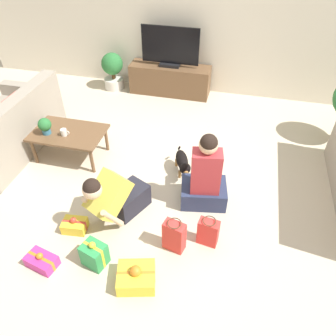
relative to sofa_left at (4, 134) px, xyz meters
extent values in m
plane|color=beige|center=(2.38, -0.13, -0.29)|extent=(16.00, 16.00, 0.00)
cube|color=beige|center=(2.38, 2.50, 1.01)|extent=(8.40, 0.06, 2.60)
cube|color=gray|center=(-0.06, 0.00, -0.08)|extent=(0.93, 1.87, 0.41)
cube|color=gray|center=(0.31, 0.00, 0.33)|extent=(0.20, 1.87, 0.42)
cube|color=gray|center=(-0.06, 0.86, 0.01)|extent=(0.93, 0.16, 0.59)
cube|color=red|center=(0.11, 0.30, 0.28)|extent=(0.18, 0.34, 0.32)
cube|color=brown|center=(0.93, 0.11, 0.10)|extent=(0.95, 0.62, 0.03)
cylinder|color=brown|center=(0.52, -0.14, -0.10)|extent=(0.04, 0.04, 0.37)
cylinder|color=brown|center=(1.35, -0.14, -0.10)|extent=(0.04, 0.04, 0.37)
cylinder|color=brown|center=(0.52, 0.36, -0.10)|extent=(0.04, 0.04, 0.37)
cylinder|color=brown|center=(1.35, 0.36, -0.10)|extent=(0.04, 0.04, 0.37)
cube|color=brown|center=(1.81, 2.23, -0.03)|extent=(1.41, 0.40, 0.51)
cube|color=black|center=(1.81, 2.23, 0.25)|extent=(0.34, 0.20, 0.05)
cube|color=black|center=(1.81, 2.23, 0.58)|extent=(0.98, 0.03, 0.61)
cylinder|color=beige|center=(0.75, 2.18, -0.20)|extent=(0.35, 0.35, 0.18)
cylinder|color=brown|center=(0.75, 2.18, -0.05)|extent=(0.06, 0.06, 0.12)
sphere|color=#286B33|center=(0.75, 2.18, 0.17)|extent=(0.38, 0.38, 0.38)
cube|color=#23232D|center=(2.02, -0.63, -0.15)|extent=(0.45, 0.52, 0.28)
cube|color=gold|center=(1.90, -0.88, 0.14)|extent=(0.50, 0.57, 0.45)
sphere|color=beige|center=(1.82, -1.04, 0.34)|extent=(0.19, 0.19, 0.19)
sphere|color=black|center=(1.82, -1.04, 0.38)|extent=(0.18, 0.18, 0.18)
cylinder|color=beige|center=(1.72, -0.91, -0.04)|extent=(0.17, 0.26, 0.39)
cylinder|color=beige|center=(1.98, -1.03, -0.04)|extent=(0.17, 0.26, 0.39)
cube|color=#283351|center=(2.82, -0.31, -0.17)|extent=(0.58, 0.49, 0.24)
cube|color=#AD3338|center=(2.83, -0.37, 0.21)|extent=(0.35, 0.25, 0.53)
sphere|color=beige|center=(2.83, -0.36, 0.57)|extent=(0.20, 0.20, 0.20)
sphere|color=black|center=(2.83, -0.37, 0.60)|extent=(0.19, 0.19, 0.19)
cylinder|color=beige|center=(2.92, -0.14, 0.13)|extent=(0.10, 0.27, 0.06)
cylinder|color=beige|center=(2.67, -0.19, 0.13)|extent=(0.10, 0.27, 0.06)
ellipsoid|color=black|center=(2.47, 0.15, -0.10)|extent=(0.28, 0.40, 0.16)
sphere|color=black|center=(2.55, -0.05, -0.06)|extent=(0.14, 0.14, 0.14)
sphere|color=olive|center=(2.57, -0.10, -0.07)|extent=(0.06, 0.06, 0.06)
cylinder|color=black|center=(2.39, 0.34, -0.07)|extent=(0.06, 0.10, 0.10)
cylinder|color=olive|center=(2.47, 0.02, -0.24)|extent=(0.04, 0.04, 0.11)
cylinder|color=olive|center=(2.55, 0.06, -0.24)|extent=(0.04, 0.04, 0.11)
cylinder|color=olive|center=(2.38, 0.24, -0.24)|extent=(0.04, 0.04, 0.11)
cylinder|color=olive|center=(2.46, 0.28, -0.24)|extent=(0.04, 0.04, 0.11)
cube|color=yellow|center=(1.54, -1.08, -0.23)|extent=(0.27, 0.22, 0.13)
cube|color=red|center=(1.54, -1.08, -0.23)|extent=(0.26, 0.06, 0.13)
sphere|color=red|center=(1.54, -1.08, -0.14)|extent=(0.07, 0.07, 0.07)
cube|color=yellow|center=(2.39, -1.52, -0.21)|extent=(0.42, 0.38, 0.16)
cube|color=orange|center=(2.39, -1.52, -0.21)|extent=(0.35, 0.12, 0.16)
sphere|color=orange|center=(2.39, -1.52, -0.11)|extent=(0.11, 0.11, 0.11)
cube|color=#CC3389|center=(1.43, -1.56, -0.23)|extent=(0.33, 0.25, 0.12)
cube|color=orange|center=(1.43, -1.56, -0.23)|extent=(0.30, 0.10, 0.12)
sphere|color=orange|center=(1.43, -1.56, -0.15)|extent=(0.07, 0.07, 0.07)
cube|color=#2D934C|center=(1.93, -1.41, -0.16)|extent=(0.27, 0.25, 0.26)
cube|color=yellow|center=(1.93, -1.41, -0.16)|extent=(0.23, 0.10, 0.26)
sphere|color=yellow|center=(1.93, -1.41, -0.01)|extent=(0.07, 0.07, 0.07)
cube|color=red|center=(2.64, -1.05, -0.11)|extent=(0.24, 0.17, 0.36)
torus|color=#4C3823|center=(2.64, -1.05, 0.09)|extent=(0.17, 0.17, 0.01)
cube|color=red|center=(2.97, -0.90, -0.13)|extent=(0.23, 0.15, 0.32)
torus|color=#4C3823|center=(2.97, -0.90, 0.05)|extent=(0.15, 0.15, 0.01)
cylinder|color=silver|center=(0.93, 0.03, 0.16)|extent=(0.08, 0.08, 0.09)
torus|color=silver|center=(0.98, 0.03, 0.16)|extent=(0.06, 0.01, 0.06)
cylinder|color=#336B84|center=(0.68, 0.01, 0.15)|extent=(0.11, 0.11, 0.07)
sphere|color=#286B33|center=(0.68, 0.01, 0.25)|extent=(0.17, 0.17, 0.17)
camera|label=1|loc=(3.07, -3.06, 2.56)|focal=35.00mm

